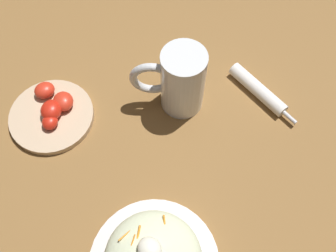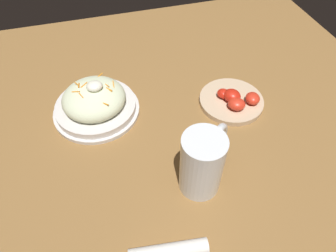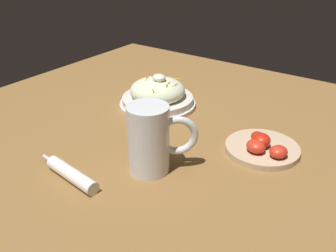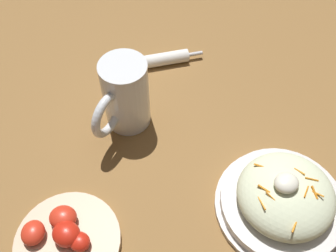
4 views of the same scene
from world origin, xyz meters
TOP-DOWN VIEW (x-y plane):
  - ground_plane at (0.00, 0.00)m, footprint 1.43×1.43m
  - salad_plate at (-0.17, 0.19)m, footprint 0.24×0.24m
  - beer_mug at (0.03, -0.10)m, footprint 0.14×0.13m
  - napkin_roll at (-0.09, -0.24)m, footprint 0.19×0.05m
  - tomato_plate at (0.21, 0.11)m, footprint 0.18×0.18m

SIDE VIEW (x-z plane):
  - ground_plane at x=0.00m, z-range 0.00..0.00m
  - tomato_plate at x=0.21m, z-range -0.01..0.04m
  - napkin_roll at x=-0.09m, z-range 0.00..0.03m
  - salad_plate at x=-0.17m, z-range -0.02..0.09m
  - beer_mug at x=0.03m, z-range -0.01..0.15m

